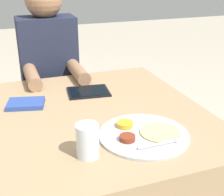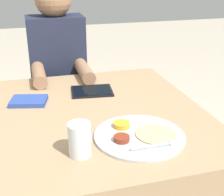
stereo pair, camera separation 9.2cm
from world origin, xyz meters
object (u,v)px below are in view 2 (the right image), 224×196
Objects in this scene: tablet_device at (92,91)px; red_notebook at (29,101)px; person_diner at (59,86)px; drinking_glass at (80,139)px; thali_tray at (140,135)px.

red_notebook is at bearing -169.48° from tablet_device.
person_diner is 10.74× the size of drinking_glass.
tablet_device is 0.18× the size of person_diner.
person_diner is at bearing 104.35° from tablet_device.
red_notebook is 0.30m from tablet_device.
thali_tray is 0.56m from red_notebook.
thali_tray is 1.53× the size of tablet_device.
person_diner is (-0.19, 0.92, -0.13)m from thali_tray.
drinking_glass reaches higher than red_notebook.
tablet_device is (-0.07, 0.47, -0.00)m from thali_tray.
person_diner reaches higher than thali_tray.
thali_tray is at bearing 12.85° from drinking_glass.
thali_tray is 0.23m from drinking_glass.
thali_tray is 2.92× the size of drinking_glass.
drinking_glass is at bearing -72.34° from red_notebook.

